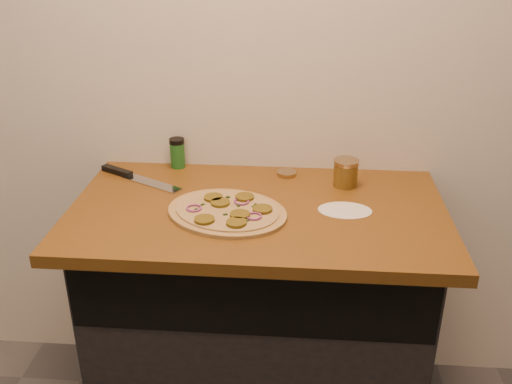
# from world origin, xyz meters

# --- Properties ---
(cabinet) EXTENTS (1.10, 0.60, 0.86)m
(cabinet) POSITION_xyz_m (0.00, 1.45, 0.43)
(cabinet) COLOR black
(cabinet) RESTS_ON ground
(countertop) EXTENTS (1.20, 0.70, 0.04)m
(countertop) POSITION_xyz_m (0.00, 1.42, 0.88)
(countertop) COLOR brown
(countertop) RESTS_ON cabinet
(pizza) EXTENTS (0.48, 0.48, 0.03)m
(pizza) POSITION_xyz_m (-0.09, 1.36, 0.91)
(pizza) COLOR tan
(pizza) RESTS_ON countertop
(chefs_knife) EXTENTS (0.33, 0.20, 0.02)m
(chefs_knife) POSITION_xyz_m (-0.46, 1.60, 0.91)
(chefs_knife) COLOR #B7BAC1
(chefs_knife) RESTS_ON countertop
(mason_jar_lid) EXTENTS (0.09, 0.09, 0.02)m
(mason_jar_lid) POSITION_xyz_m (0.08, 1.67, 0.91)
(mason_jar_lid) COLOR tan
(mason_jar_lid) RESTS_ON countertop
(salsa_jar) EXTENTS (0.09, 0.09, 0.09)m
(salsa_jar) POSITION_xyz_m (0.29, 1.60, 0.95)
(salsa_jar) COLOR #9C1D0F
(salsa_jar) RESTS_ON countertop
(spice_shaker) EXTENTS (0.06, 0.06, 0.11)m
(spice_shaker) POSITION_xyz_m (-0.32, 1.72, 0.96)
(spice_shaker) COLOR #1E6022
(spice_shaker) RESTS_ON countertop
(flour_spill) EXTENTS (0.17, 0.17, 0.00)m
(flour_spill) POSITION_xyz_m (0.28, 1.41, 0.90)
(flour_spill) COLOR silver
(flour_spill) RESTS_ON countertop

